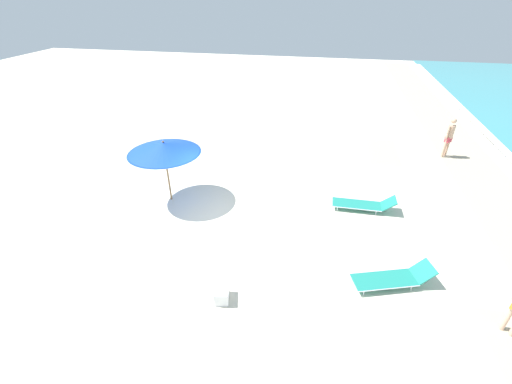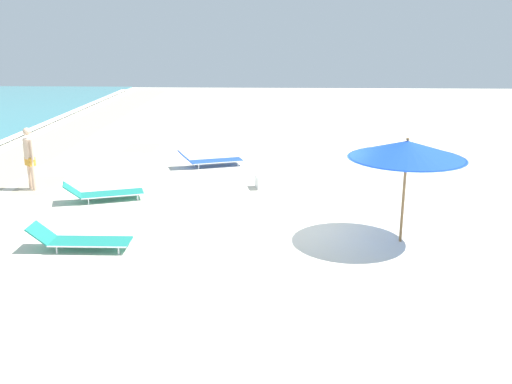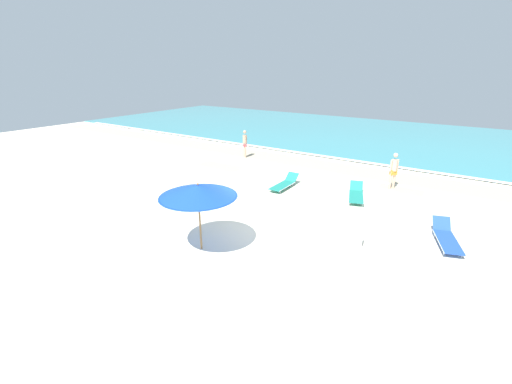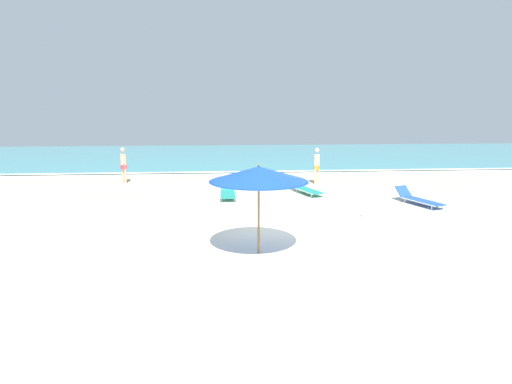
% 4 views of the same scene
% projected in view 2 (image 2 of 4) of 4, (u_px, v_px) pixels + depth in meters
% --- Properties ---
extents(ground_plane, '(60.00, 60.00, 0.16)m').
position_uv_depth(ground_plane, '(295.00, 229.00, 13.20)').
color(ground_plane, beige).
extents(beach_umbrella, '(2.43, 2.43, 2.26)m').
position_uv_depth(beach_umbrella, '(407.00, 150.00, 11.69)').
color(beach_umbrella, olive).
rests_on(beach_umbrella, ground_plane).
extents(sun_lounger_under_umbrella, '(0.64, 2.06, 0.53)m').
position_uv_depth(sun_lounger_under_umbrella, '(80.00, 240.00, 11.75)').
color(sun_lounger_under_umbrella, '#1E8475').
rests_on(sun_lounger_under_umbrella, ground_plane).
extents(sun_lounger_beside_umbrella, '(1.25, 2.18, 0.57)m').
position_uv_depth(sun_lounger_beside_umbrella, '(210.00, 160.00, 18.66)').
color(sun_lounger_beside_umbrella, blue).
rests_on(sun_lounger_beside_umbrella, ground_plane).
extents(sun_lounger_near_water_left, '(1.22, 2.12, 0.54)m').
position_uv_depth(sun_lounger_near_water_left, '(104.00, 193.00, 15.03)').
color(sun_lounger_near_water_left, '#1E8475').
rests_on(sun_lounger_near_water_left, ground_plane).
extents(beachgoer_shoreline_child, '(0.33, 0.36, 1.76)m').
position_uv_depth(beachgoer_shoreline_child, '(29.00, 155.00, 15.83)').
color(beachgoer_shoreline_child, beige).
rests_on(beachgoer_shoreline_child, ground_plane).
extents(cooler_box, '(0.56, 0.45, 0.37)m').
position_uv_depth(cooler_box, '(262.00, 182.00, 16.19)').
color(cooler_box, white).
rests_on(cooler_box, ground_plane).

